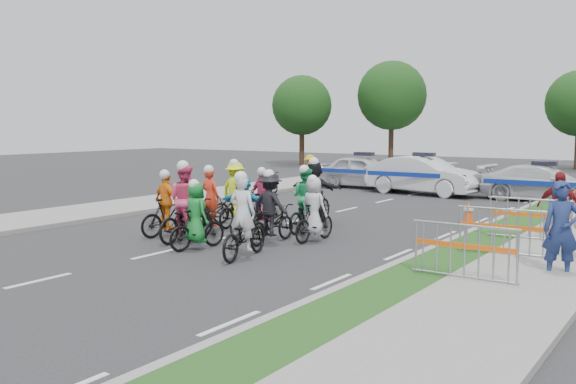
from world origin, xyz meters
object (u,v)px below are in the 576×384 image
Objects in this scene: police_car_1 at (424,175)px; barrier_2 at (529,221)px; rider_5 at (244,210)px; barrier_0 at (464,254)px; rider_0 at (244,229)px; rider_2 at (186,211)px; marshal_hiviz at (310,172)px; rider_6 at (211,210)px; tree_0 at (302,105)px; parked_bike at (267,182)px; rider_9 at (263,204)px; cone_0 at (468,213)px; cone_1 at (574,200)px; rider_11 at (315,196)px; rider_4 at (271,214)px; spectator_0 at (561,230)px; rider_3 at (167,211)px; spectator_2 at (558,207)px; rider_1 at (197,222)px; tree_3 at (392,96)px; barrier_1 at (504,234)px; rider_10 at (236,197)px; rider_7 at (314,215)px; police_car_2 at (544,183)px; police_car_0 at (364,172)px; rider_8 at (306,207)px.

police_car_1 reaches higher than barrier_2.
barrier_0 is (6.37, -1.67, -0.16)m from rider_5.
rider_2 reaches higher than rider_0.
rider_5 reaches higher than marshal_hiviz.
tree_0 is (-13.11, 25.02, 3.58)m from rider_6.
parked_bike is at bearing -66.07° from rider_0.
barrier_2 is (7.59, 3.04, -0.05)m from rider_6.
rider_9 is 6.00m from cone_0.
rider_6 is 2.62× the size of cone_1.
rider_9 is 0.87× the size of rider_11.
rider_4 is 3.14m from rider_11.
tree_0 reaches higher than rider_0.
rider_4 is 6.68m from spectator_0.
rider_2 is 0.90m from rider_3.
rider_1 is at bearing -135.40° from spectator_2.
rider_11 is 4.52m from cone_0.
spectator_0 is at bearing -59.84° from tree_3.
barrier_1 is (-1.36, 1.15, -0.37)m from spectator_0.
parked_bike is 0.23× the size of tree_3.
rider_11 is at bearing -148.03° from rider_10.
rider_10 is 8.28m from barrier_2.
tree_0 is (-22.06, 25.36, 3.25)m from spectator_0.
spectator_0 is 10.79m from cone_1.
rider_9 is (-2.37, 1.11, 0.01)m from rider_7.
cone_1 is at bearing -119.51° from rider_0.
police_car_2 is 9.81m from marshal_hiviz.
spectator_2 is 13.75m from parked_bike.
rider_7 is at bearing -172.40° from rider_6.
police_car_0 is at bearing -71.53° from rider_4.
spectator_0 is (6.68, 0.07, 0.22)m from rider_4.
barrier_1 is at bearing -175.69° from rider_10.
rider_4 is 7.13m from spectator_2.
cone_0 is 0.11× the size of tree_0.
police_car_2 is 0.74× the size of tree_0.
rider_8 is 6.36m from barrier_0.
rider_11 is at bearing 157.94° from police_car_2.
cone_1 is (-0.26, 7.28, -0.22)m from barrier_2.
police_car_2 is at bearing 85.72° from cone_0.
cone_1 is at bearing 92.06° from barrier_2.
rider_11 is 7.89m from spectator_0.
rider_8 is at bearing -155.10° from spectator_2.
barrier_0 and barrier_1 have the same top height.
police_car_0 is 10.82m from cone_0.
rider_7 reaches higher than barrier_1.
rider_2 is 1.32× the size of marshal_hiviz.
barrier_1 is at bearing -95.90° from spectator_2.
rider_0 is 3.70m from rider_8.
barrier_2 is at bearing -58.86° from tree_3.
rider_9 reaches higher than police_car_0.
rider_1 is 0.91× the size of rider_6.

